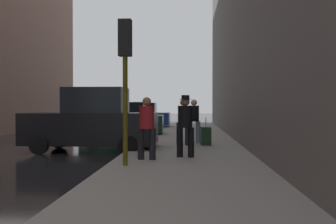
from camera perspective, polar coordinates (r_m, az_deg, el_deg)
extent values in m
plane|color=black|center=(13.42, -23.85, -6.06)|extent=(120.00, 120.00, 0.00)
cube|color=gray|center=(11.94, 2.88, -6.48)|extent=(4.00, 40.00, 0.15)
cube|color=black|center=(13.50, -11.68, -2.45)|extent=(4.63, 1.92, 1.10)
cube|color=black|center=(13.42, -10.87, 1.72)|extent=(2.10, 1.60, 0.90)
cylinder|color=black|center=(14.88, -16.24, -4.07)|extent=(0.64, 0.23, 0.64)
cylinder|color=black|center=(13.18, -19.06, -4.75)|extent=(0.64, 0.23, 0.64)
cylinder|color=black|center=(14.11, -4.77, -4.31)|extent=(0.64, 0.23, 0.64)
cylinder|color=black|center=(12.31, -6.13, -5.11)|extent=(0.64, 0.23, 0.64)
cube|color=#193828|center=(19.67, -6.90, -1.71)|extent=(4.25, 1.96, 0.84)
cube|color=black|center=(19.62, -6.32, 0.48)|extent=(1.93, 1.62, 0.70)
cylinder|color=black|center=(20.84, -10.23, -2.58)|extent=(0.65, 0.24, 0.64)
cylinder|color=black|center=(19.04, -11.38, -2.93)|extent=(0.65, 0.24, 0.64)
cylinder|color=black|center=(20.44, -2.72, -2.63)|extent=(0.65, 0.24, 0.64)
cylinder|color=black|center=(18.62, -3.16, -3.00)|extent=(0.65, 0.24, 0.64)
cube|color=navy|center=(25.87, -4.42, -1.03)|extent=(4.20, 1.85, 0.84)
cube|color=black|center=(25.83, -3.98, 0.63)|extent=(1.89, 1.57, 0.70)
cylinder|color=black|center=(27.02, -7.02, -1.73)|extent=(0.64, 0.22, 0.64)
cylinder|color=black|center=(25.21, -7.78, -1.93)|extent=(0.64, 0.22, 0.64)
cylinder|color=black|center=(26.66, -1.24, -1.76)|extent=(0.64, 0.22, 0.64)
cylinder|color=black|center=(24.82, -1.58, -1.97)|extent=(0.64, 0.22, 0.64)
cylinder|color=red|center=(15.11, -2.92, -3.55)|extent=(0.22, 0.22, 0.55)
sphere|color=red|center=(15.09, -2.92, -2.30)|extent=(0.20, 0.20, 0.20)
cylinder|color=red|center=(15.13, -3.52, -3.44)|extent=(0.10, 0.09, 0.09)
cylinder|color=red|center=(15.09, -2.31, -3.45)|extent=(0.10, 0.09, 0.09)
cylinder|color=#514C0F|center=(9.31, -6.54, 2.94)|extent=(0.12, 0.12, 3.60)
cube|color=black|center=(9.45, -6.56, 11.15)|extent=(0.32, 0.24, 0.90)
sphere|color=red|center=(9.63, -6.42, 12.66)|extent=(0.14, 0.14, 0.14)
sphere|color=yellow|center=(9.57, -6.42, 11.02)|extent=(0.14, 0.14, 0.14)
sphere|color=green|center=(9.53, -6.41, 9.36)|extent=(0.14, 0.14, 0.14)
cylinder|color=#728CB2|center=(14.76, 4.59, -3.08)|extent=(0.21, 0.21, 0.85)
cylinder|color=#728CB2|center=(14.80, 3.36, -3.07)|extent=(0.21, 0.21, 0.85)
cylinder|color=black|center=(14.74, 3.97, -0.23)|extent=(0.46, 0.46, 0.62)
sphere|color=beige|center=(14.74, 3.98, 1.45)|extent=(0.24, 0.24, 0.24)
cylinder|color=black|center=(10.32, -4.14, -4.88)|extent=(0.19, 0.19, 0.85)
cylinder|color=black|center=(10.27, -2.38, -4.91)|extent=(0.19, 0.19, 0.85)
cylinder|color=#A51E23|center=(10.25, -3.27, -0.80)|extent=(0.42, 0.42, 0.62)
sphere|color=#997051|center=(10.24, -3.27, 1.60)|extent=(0.24, 0.24, 0.24)
cylinder|color=black|center=(13.92, 2.98, -3.33)|extent=(0.20, 0.20, 0.85)
cylinder|color=black|center=(13.88, 1.66, -3.34)|extent=(0.20, 0.20, 0.85)
cylinder|color=tan|center=(13.86, 2.32, -0.31)|extent=(0.45, 0.45, 0.62)
sphere|color=tan|center=(13.86, 2.32, 1.47)|extent=(0.24, 0.24, 0.24)
cylinder|color=black|center=(10.74, 3.52, -4.65)|extent=(0.19, 0.19, 0.85)
cylinder|color=black|center=(10.76, 1.82, -4.63)|extent=(0.19, 0.19, 0.85)
cylinder|color=black|center=(10.70, 2.67, -0.72)|extent=(0.42, 0.42, 0.62)
sphere|color=#997051|center=(10.70, 2.67, 1.58)|extent=(0.24, 0.24, 0.24)
cylinder|color=black|center=(10.70, 2.67, 1.97)|extent=(0.34, 0.34, 0.02)
cylinder|color=black|center=(10.70, 2.68, 2.29)|extent=(0.23, 0.23, 0.11)
cube|color=black|center=(14.07, 5.78, -3.64)|extent=(0.39, 0.58, 0.68)
cylinder|color=#333333|center=(14.03, 5.78, -1.52)|extent=(0.02, 0.02, 0.36)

